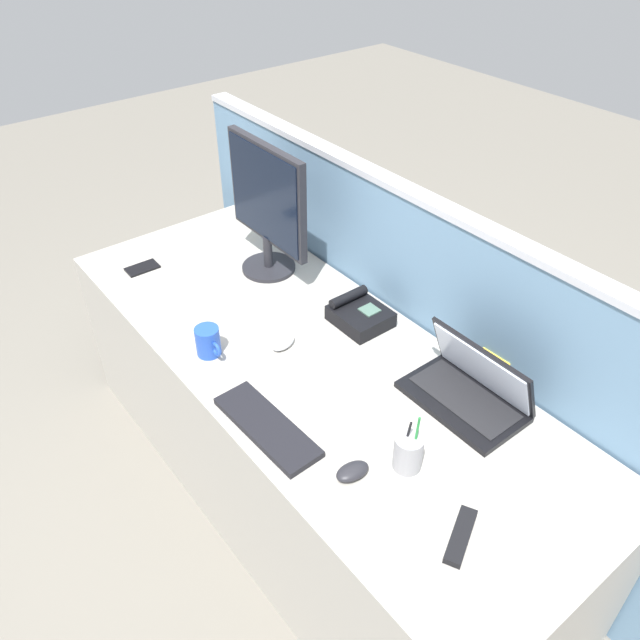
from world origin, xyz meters
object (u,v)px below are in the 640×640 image
Objects in this scene: computer_mouse_left_hand at (352,471)px; keyboard_main at (267,427)px; desktop_monitor at (267,203)px; coffee_mug at (208,341)px; tv_remote at (461,536)px; computer_mouse_right_hand at (283,342)px; laptop at (470,387)px; cell_phone_black_slab at (142,268)px; pen_cup at (408,452)px; desk_phone at (359,314)px.

keyboard_main is at bearing -156.55° from computer_mouse_left_hand.
coffee_mug is at bearing -56.01° from desktop_monitor.
computer_mouse_right_hand is at bearing 147.52° from tv_remote.
laptop is 0.97× the size of keyboard_main.
cell_phone_black_slab is at bearing -174.08° from computer_mouse_left_hand.
laptop reaches higher than computer_mouse_right_hand.
keyboard_main is 0.42m from pen_cup.
desk_phone reaches higher than computer_mouse_right_hand.
computer_mouse_right_hand is at bearing 177.08° from pen_cup.
computer_mouse_right_hand is at bearing 13.40° from cell_phone_black_slab.
desk_phone is 1.16× the size of tv_remote.
computer_mouse_right_hand is 0.60m from computer_mouse_left_hand.
desktop_monitor reaches higher than tv_remote.
keyboard_main is at bearing -35.17° from desktop_monitor.
pen_cup reaches higher than tv_remote.
desktop_monitor is 3.09× the size of tv_remote.
desk_phone is 1.97× the size of computer_mouse_left_hand.
laptop reaches higher than pen_cup.
computer_mouse_right_hand is 0.54× the size of pen_cup.
coffee_mug is at bearing 160.60° from tv_remote.
laptop is at bearing 11.05° from computer_mouse_right_hand.
tv_remote is at bearing 3.60° from cell_phone_black_slab.
pen_cup is 1.42× the size of cell_phone_black_slab.
tv_remote is 1.02m from coffee_mug.
desktop_monitor is at bearing 165.45° from pen_cup.
tv_remote is at bearing 7.41° from coffee_mug.
desktop_monitor is 0.57m from computer_mouse_right_hand.
desk_phone is (-0.51, -0.01, -0.02)m from laptop.
tv_remote is at bearing -22.48° from computer_mouse_right_hand.
tv_remote is at bearing -12.62° from pen_cup.
pen_cup is 1.52× the size of coffee_mug.
keyboard_main is 3.83× the size of computer_mouse_left_hand.
pen_cup reaches higher than desk_phone.
laptop is 2.88× the size of cell_phone_black_slab.
laptop is at bearing 102.48° from tv_remote.
coffee_mug is at bearing 171.88° from keyboard_main.
keyboard_main is 0.39m from computer_mouse_right_hand.
coffee_mug reaches higher than cell_phone_black_slab.
computer_mouse_left_hand is at bearing 3.83° from coffee_mug.
desk_phone is 0.60m from keyboard_main.
desk_phone is at bearing 30.59° from cell_phone_black_slab.
coffee_mug is at bearing -169.99° from computer_mouse_left_hand.
keyboard_main is 1.04m from cell_phone_black_slab.
pen_cup is 0.78m from coffee_mug.
keyboard_main is (-0.28, -0.56, -0.04)m from laptop.
cell_phone_black_slab is at bearing 172.61° from keyboard_main.
pen_cup is at bearing 6.38° from cell_phone_black_slab.
desk_phone is at bearing 143.75° from computer_mouse_left_hand.
laptop is 3.72× the size of computer_mouse_right_hand.
laptop reaches higher than cell_phone_black_slab.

